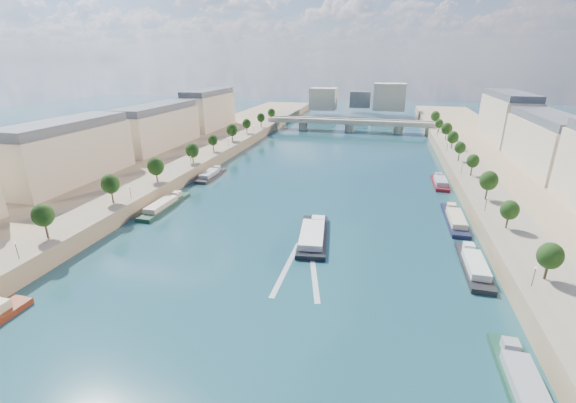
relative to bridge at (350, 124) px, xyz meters
The scene contains 16 objects.
ground 136.19m from the bridge, 90.00° to the right, with size 700.00×700.00×0.00m, color #0D2A39.
quay_left 153.99m from the bridge, 117.88° to the right, with size 44.00×520.00×5.00m, color #9E8460.
quay_right 153.99m from the bridge, 62.12° to the right, with size 44.00×520.00×5.00m, color #9E8460.
pave_left 147.55m from the bridge, 112.72° to the right, with size 14.00×520.00×0.10m, color gray.
pave_right 147.55m from the bridge, 67.28° to the right, with size 14.00×520.00×0.10m, color gray.
trees_left 145.04m from the bridge, 112.30° to the right, with size 4.80×268.80×8.26m.
trees_right 137.68m from the bridge, 66.43° to the right, with size 4.80×268.80×8.26m.
lamps_left 155.27m from the bridge, 109.77° to the right, with size 0.36×200.36×4.28m.
lamps_right 141.25m from the bridge, 68.18° to the right, with size 0.36×200.36×4.28m.
buildings_left 150.85m from the bridge, 124.41° to the right, with size 16.00×226.00×23.20m.
skyline 84.03m from the bridge, 87.81° to the left, with size 79.00×42.00×22.00m.
bridge is the anchor object (origin of this frame).
tour_barge 170.36m from the bridge, 87.93° to the right, with size 10.47×26.65×3.65m.
wake 187.02m from the bridge, 88.12° to the right, with size 10.73×26.00×0.04m.
moored_barges_left 196.94m from the bridge, 103.36° to the right, with size 5.00×154.88×3.60m.
moored_barges_right 186.97m from the bridge, 75.91° to the right, with size 5.00×160.54×3.60m.
Camera 1 is at (22.35, -27.99, 46.05)m, focal length 24.00 mm.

